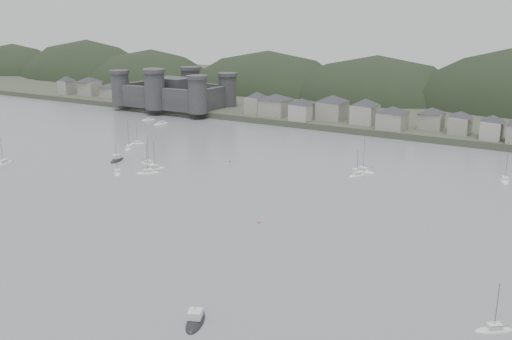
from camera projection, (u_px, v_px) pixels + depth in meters
The scene contains 9 objects.
ground at pixel (67, 279), 115.87m from camera, with size 900.00×900.00×0.00m, color slate.
far_shore_land at pixel (436, 99), 357.98m from camera, with size 900.00×250.00×3.00m, color #383D2D.
forested_ridge at pixel (431, 126), 337.88m from camera, with size 851.55×103.94×102.57m.
castle at pixel (173, 92), 321.32m from camera, with size 66.00×43.00×20.00m.
waterfront_town at pixel (490, 123), 238.78m from camera, with size 451.48×28.46×12.92m.
moored_fleet at pixel (223, 179), 187.54m from camera, with size 243.37×175.84×13.57m.
motor_launch_near at pixel (195, 321), 99.52m from camera, with size 6.22×8.92×4.00m.
motor_launch_far at pixel (117, 160), 211.46m from camera, with size 5.98×9.39×4.09m.
mooring_buoys at pixel (215, 207), 159.21m from camera, with size 147.98×134.93×0.70m.
Camera 1 is at (88.76, -69.64, 52.45)m, focal length 39.31 mm.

